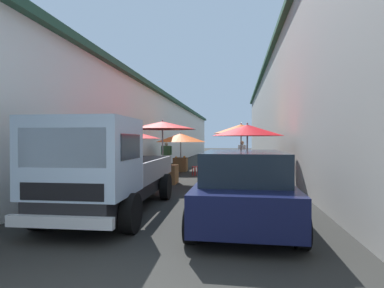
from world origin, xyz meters
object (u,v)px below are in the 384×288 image
vendor_by_crates (242,153)px  parked_scooter (264,164)px  fruit_stall_near_left (163,133)px  hatchback_car (243,187)px  delivery_truck (100,171)px  fruit_stall_far_left (181,140)px  fruit_stall_far_right (247,135)px  vendor_in_shade (166,154)px  fruit_stall_mid_lane (241,134)px  fruit_stall_near_right (119,140)px  plastic_stool (195,169)px

vendor_by_crates → parked_scooter: size_ratio=0.98×
fruit_stall_near_left → hatchback_car: 6.07m
hatchback_car → parked_scooter: 9.76m
delivery_truck → parked_scooter: (9.97, -4.17, -0.59)m
fruit_stall_far_left → fruit_stall_near_left: size_ratio=1.03×
fruit_stall_far_right → vendor_in_shade: (5.62, 4.36, -0.99)m
fruit_stall_mid_lane → hatchback_car: bearing=179.7°
fruit_stall_mid_lane → hatchback_car: fruit_stall_mid_lane is taller
delivery_truck → hatchback_car: bearing=-84.2°
vendor_in_shade → fruit_stall_near_left: bearing=-167.6°
fruit_stall_far_left → fruit_stall_near_right: (-6.83, 0.65, 0.03)m
plastic_stool → delivery_truck: bearing=174.2°
fruit_stall_far_left → vendor_by_crates: fruit_stall_far_left is taller
fruit_stall_far_left → fruit_stall_near_left: fruit_stall_near_left is taller
fruit_stall_mid_lane → delivery_truck: size_ratio=0.51×
hatchback_car → fruit_stall_near_right: bearing=54.2°
plastic_stool → hatchback_car: bearing=-165.1°
hatchback_car → plastic_stool: (7.79, 2.08, -0.41)m
fruit_stall_near_left → plastic_stool: fruit_stall_near_left is taller
parked_scooter → fruit_stall_far_right: bearing=167.3°
fruit_stall_mid_lane → parked_scooter: (1.78, -1.23, -1.50)m
delivery_truck → fruit_stall_near_right: bearing=15.6°
fruit_stall_near_left → parked_scooter: bearing=-43.0°
fruit_stall_far_right → parked_scooter: bearing=-12.7°
fruit_stall_mid_lane → hatchback_car: 7.99m
fruit_stall_far_left → plastic_stool: bearing=-149.9°
delivery_truck → plastic_stool: 8.16m
fruit_stall_far_left → fruit_stall_near_right: fruit_stall_near_right is taller
fruit_stall_far_left → plastic_stool: 2.40m
delivery_truck → parked_scooter: bearing=-22.7°
hatchback_car → parked_scooter: hatchback_car is taller
fruit_stall_far_right → fruit_stall_far_left: bearing=36.4°
fruit_stall_far_left → parked_scooter: bearing=-88.0°
delivery_truck → parked_scooter: size_ratio=2.99×
delivery_truck → fruit_stall_near_left: bearing=0.4°
hatchback_car → vendor_by_crates: bearing=-0.8°
vendor_by_crates → delivery_truck: bearing=164.3°
vendor_in_shade → vendor_by_crates: bearing=-92.3°
fruit_stall_near_right → fruit_stall_near_left: 2.62m
plastic_stool → vendor_by_crates: bearing=-39.4°
fruit_stall_far_left → fruit_stall_near_right: size_ratio=0.99×
fruit_stall_near_left → delivery_truck: fruit_stall_near_left is taller
fruit_stall_near_right → vendor_in_shade: fruit_stall_near_right is taller
fruit_stall_far_left → hatchback_car: (-9.53, -3.09, -0.90)m
fruit_stall_far_left → delivery_truck: (-9.82, -0.18, -0.60)m
fruit_stall_near_left → hatchback_car: size_ratio=0.66×
fruit_stall_mid_lane → vendor_by_crates: 2.78m
fruit_stall_near_right → fruit_stall_near_left: (2.48, -0.80, 0.29)m
hatchback_car → vendor_in_shade: (10.66, 4.14, 0.15)m
hatchback_car → plastic_stool: bearing=14.9°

